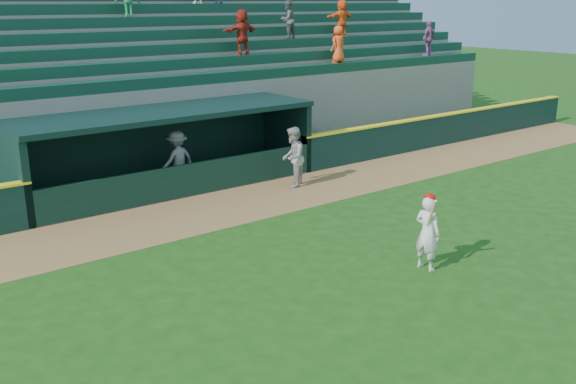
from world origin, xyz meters
The scene contains 9 objects.
ground centered at (0.00, 0.00, 0.00)m, with size 120.00×120.00×0.00m, color #1A4411.
warning_track centered at (0.00, 4.90, 0.01)m, with size 40.00×3.00×0.01m, color olive.
field_wall_right centered at (12.25, 6.55, 0.60)m, with size 15.50×0.30×1.20m, color black.
wall_stripe_right centered at (12.25, 6.55, 1.23)m, with size 15.50×0.32×0.06m, color yellow.
dugout_player_front centered at (3.14, 5.43, 0.95)m, with size 0.92×0.72×1.90m, color #9D9D98.
dugout_player_inside centered at (0.29, 7.65, 0.89)m, with size 1.15×0.66×1.78m, color #AAAAA4.
dugout centered at (0.00, 8.00, 1.36)m, with size 9.40×2.80×2.46m.
stands centered at (0.03, 12.57, 2.39)m, with size 34.50×6.25×7.09m.
batter_at_plate centered at (1.45, -1.45, 0.87)m, with size 0.58×0.76×1.75m.
Camera 1 is at (-8.87, -9.91, 5.66)m, focal length 40.00 mm.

